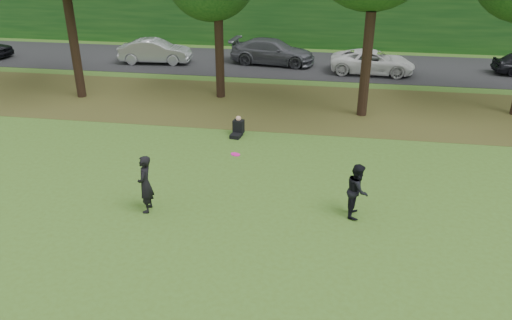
{
  "coord_description": "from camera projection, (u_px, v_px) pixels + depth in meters",
  "views": [
    {
      "loc": [
        2.63,
        -9.88,
        7.93
      ],
      "look_at": [
        0.41,
        3.98,
        1.3
      ],
      "focal_mm": 35.0,
      "sensor_mm": 36.0,
      "label": 1
    }
  ],
  "objects": [
    {
      "name": "seated_person",
      "position": [
        238.0,
        128.0,
        20.62
      ],
      "size": [
        0.52,
        0.79,
        0.83
      ],
      "rotation": [
        0.0,
        0.0,
        -0.16
      ],
      "color": "black",
      "rests_on": "ground"
    },
    {
      "name": "player_right",
      "position": [
        357.0,
        190.0,
        14.72
      ],
      "size": [
        0.68,
        0.85,
        1.68
      ],
      "primitive_type": "imported",
      "rotation": [
        0.0,
        0.0,
        1.51
      ],
      "color": "black",
      "rests_on": "ground"
    },
    {
      "name": "parked_cars",
      "position": [
        259.0,
        55.0,
        30.6
      ],
      "size": [
        37.99,
        3.86,
        1.52
      ],
      "color": "black",
      "rests_on": "street"
    },
    {
      "name": "ground",
      "position": [
        215.0,
        272.0,
        12.58
      ],
      "size": [
        120.0,
        120.0,
        0.0
      ],
      "primitive_type": "plane",
      "color": "#3E5D1D",
      "rests_on": "ground"
    },
    {
      "name": "far_hedge",
      "position": [
        301.0,
        9.0,
        35.62
      ],
      "size": [
        70.0,
        3.0,
        5.0
      ],
      "primitive_type": "cube",
      "color": "#113E14",
      "rests_on": "ground"
    },
    {
      "name": "frisbee",
      "position": [
        235.0,
        154.0,
        14.37
      ],
      "size": [
        0.38,
        0.38,
        0.07
      ],
      "color": "#E01291",
      "rests_on": "ground"
    },
    {
      "name": "player_left",
      "position": [
        145.0,
        184.0,
        14.91
      ],
      "size": [
        0.51,
        0.71,
        1.82
      ],
      "primitive_type": "imported",
      "rotation": [
        0.0,
        0.0,
        -1.46
      ],
      "color": "black",
      "rests_on": "ground"
    },
    {
      "name": "leaf_litter",
      "position": [
        277.0,
        105.0,
        24.19
      ],
      "size": [
        60.0,
        7.0,
        0.01
      ],
      "primitive_type": "cube",
      "color": "#49341A",
      "rests_on": "ground"
    },
    {
      "name": "street",
      "position": [
        292.0,
        64.0,
        31.33
      ],
      "size": [
        70.0,
        7.0,
        0.02
      ],
      "primitive_type": "cube",
      "color": "black",
      "rests_on": "ground"
    }
  ]
}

